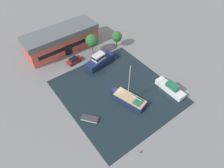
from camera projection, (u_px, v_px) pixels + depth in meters
ground_plane at (117, 91)px, 51.26m from camera, size 440.00×440.00×0.00m
water_canal at (117, 91)px, 51.26m from camera, size 26.04×28.52×0.01m
warehouse_building at (61, 40)px, 61.69m from camera, size 22.90×8.39×6.65m
quay_tree_near_building at (92, 41)px, 59.21m from camera, size 3.82×3.82×6.51m
quay_tree_by_water at (117, 37)px, 62.59m from camera, size 3.30×3.30×5.21m
parked_car at (74, 60)px, 58.77m from camera, size 4.78×2.52×1.63m
sailboat_moored at (129, 99)px, 48.62m from camera, size 5.36×9.68×11.02m
motor_cruiser at (100, 60)px, 57.95m from camera, size 9.61×4.61×3.66m
small_dinghy at (90, 119)px, 45.18m from camera, size 3.66×4.05×0.53m
cabin_boat at (170, 88)px, 50.79m from camera, size 2.41×8.25×2.64m
mooring_bollard at (140, 152)px, 39.64m from camera, size 0.29×0.29×0.59m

